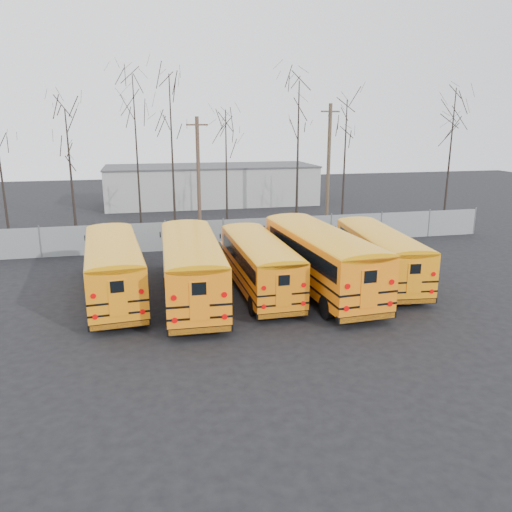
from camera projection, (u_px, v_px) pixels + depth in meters
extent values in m
plane|color=black|center=(265.00, 306.00, 23.80)|extent=(120.00, 120.00, 0.00)
cube|color=gray|center=(223.00, 234.00, 34.84)|extent=(40.00, 0.04, 2.00)
cube|color=#9A9995|center=(211.00, 185.00, 53.85)|extent=(22.00, 8.00, 4.00)
cylinder|color=black|center=(91.00, 315.00, 21.37)|extent=(0.35, 1.00, 0.99)
cylinder|color=black|center=(144.00, 310.00, 22.02)|extent=(0.35, 1.00, 0.99)
cylinder|color=black|center=(92.00, 265.00, 29.00)|extent=(0.35, 1.00, 0.99)
cylinder|color=black|center=(131.00, 262.00, 29.65)|extent=(0.35, 1.00, 0.99)
cube|color=orange|center=(114.00, 267.00, 24.35)|extent=(3.18, 9.33, 2.32)
cube|color=orange|center=(111.00, 254.00, 29.52)|extent=(2.34, 1.85, 0.99)
cube|color=black|center=(113.00, 258.00, 24.04)|extent=(3.14, 8.35, 0.69)
cube|color=black|center=(114.00, 277.00, 25.31)|extent=(3.35, 11.02, 0.09)
cube|color=black|center=(113.00, 267.00, 25.18)|extent=(3.35, 11.02, 0.09)
cube|color=black|center=(120.00, 325.00, 20.53)|extent=(2.53, 0.42, 0.28)
cube|color=black|center=(111.00, 259.00, 30.38)|extent=(2.37, 0.38, 0.26)
cube|color=orange|center=(118.00, 298.00, 20.13)|extent=(0.74, 0.10, 1.53)
cylinder|color=#B20505|center=(95.00, 317.00, 20.02)|extent=(0.22, 0.06, 0.22)
cylinder|color=#B20505|center=(143.00, 312.00, 20.57)|extent=(0.22, 0.06, 0.22)
cylinder|color=#B20505|center=(93.00, 296.00, 19.79)|extent=(0.22, 0.06, 0.22)
cylinder|color=#B20505|center=(141.00, 291.00, 20.34)|extent=(0.22, 0.06, 0.22)
cylinder|color=black|center=(170.00, 318.00, 21.02)|extent=(0.33, 1.05, 1.04)
cylinder|color=black|center=(225.00, 314.00, 21.45)|extent=(0.33, 1.05, 1.04)
cylinder|color=black|center=(166.00, 263.00, 29.31)|extent=(0.33, 1.05, 1.04)
cylinder|color=black|center=(206.00, 261.00, 29.74)|extent=(0.33, 1.05, 1.04)
cube|color=orange|center=(191.00, 267.00, 24.13)|extent=(2.95, 9.75, 2.44)
cube|color=orange|center=(185.00, 252.00, 29.73)|extent=(2.40, 1.85, 1.04)
cube|color=black|center=(191.00, 257.00, 23.79)|extent=(2.95, 8.72, 0.73)
cube|color=black|center=(191.00, 276.00, 25.16)|extent=(3.05, 11.54, 0.09)
cube|color=black|center=(190.00, 266.00, 25.03)|extent=(3.05, 11.54, 0.09)
cube|color=black|center=(200.00, 330.00, 19.97)|extent=(2.67, 0.33, 0.29)
cube|color=black|center=(185.00, 258.00, 30.67)|extent=(2.50, 0.30, 0.27)
cube|color=orange|center=(199.00, 301.00, 19.54)|extent=(0.78, 0.07, 1.61)
cylinder|color=#B20505|center=(175.00, 320.00, 19.54)|extent=(0.23, 0.05, 0.23)
cylinder|color=#B20505|center=(225.00, 317.00, 19.90)|extent=(0.23, 0.05, 0.23)
cylinder|color=#B20505|center=(174.00, 298.00, 19.30)|extent=(0.23, 0.05, 0.23)
cylinder|color=#B20505|center=(224.00, 295.00, 19.66)|extent=(0.23, 0.05, 0.23)
cylinder|color=black|center=(253.00, 306.00, 22.59)|extent=(0.27, 0.93, 0.93)
cylinder|color=black|center=(297.00, 302.00, 23.07)|extent=(0.27, 0.93, 0.93)
cylinder|color=black|center=(223.00, 261.00, 29.95)|extent=(0.27, 0.93, 0.93)
cylinder|color=black|center=(257.00, 259.00, 30.43)|extent=(0.27, 0.93, 0.93)
cube|color=orange|center=(259.00, 263.00, 25.40)|extent=(2.41, 8.69, 2.19)
cube|color=orange|center=(239.00, 251.00, 30.38)|extent=(2.11, 1.60, 0.93)
cube|color=black|center=(260.00, 255.00, 25.10)|extent=(2.44, 7.76, 0.65)
cube|color=black|center=(256.00, 272.00, 26.32)|extent=(2.46, 10.29, 0.08)
cube|color=black|center=(256.00, 263.00, 26.20)|extent=(2.46, 10.29, 0.08)
cube|color=black|center=(283.00, 314.00, 21.71)|extent=(2.39, 0.23, 0.26)
cube|color=black|center=(237.00, 256.00, 31.21)|extent=(2.24, 0.21, 0.24)
cube|color=orange|center=(284.00, 291.00, 21.32)|extent=(0.70, 0.04, 1.44)
cylinder|color=#B20505|center=(264.00, 307.00, 21.28)|extent=(0.21, 0.04, 0.21)
cylinder|color=#B20505|center=(303.00, 303.00, 21.68)|extent=(0.21, 0.04, 0.21)
cylinder|color=#B20505|center=(264.00, 288.00, 21.06)|extent=(0.21, 0.04, 0.21)
cylinder|color=#B20505|center=(304.00, 285.00, 21.47)|extent=(0.21, 0.04, 0.21)
cylinder|color=black|center=(327.00, 307.00, 22.17)|extent=(0.37, 1.09, 1.08)
cylinder|color=black|center=(375.00, 302.00, 22.84)|extent=(0.37, 1.09, 1.08)
cylinder|color=black|center=(266.00, 257.00, 30.57)|extent=(0.37, 1.09, 1.08)
cylinder|color=black|center=(303.00, 254.00, 31.23)|extent=(0.37, 1.09, 1.08)
cube|color=orange|center=(321.00, 258.00, 25.43)|extent=(3.28, 10.17, 2.53)
cube|color=orange|center=(282.00, 246.00, 31.11)|extent=(2.53, 1.97, 1.08)
cube|color=black|center=(323.00, 248.00, 25.08)|extent=(3.26, 9.09, 0.75)
cube|color=black|center=(314.00, 268.00, 26.48)|extent=(3.43, 12.02, 0.10)
cube|color=black|center=(314.00, 258.00, 26.34)|extent=(3.43, 12.02, 0.10)
cube|color=black|center=(366.00, 317.00, 21.22)|extent=(2.77, 0.40, 0.30)
cube|color=black|center=(278.00, 252.00, 32.06)|extent=(2.60, 0.37, 0.28)
cube|color=orange|center=(370.00, 289.00, 20.78)|extent=(0.81, 0.09, 1.67)
cylinder|color=#B20505|center=(346.00, 309.00, 20.68)|extent=(0.24, 0.06, 0.24)
cylinder|color=#B20505|center=(390.00, 304.00, 21.24)|extent=(0.24, 0.06, 0.24)
cylinder|color=#B20505|center=(348.00, 286.00, 20.43)|extent=(0.24, 0.06, 0.24)
cylinder|color=#B20505|center=(392.00, 282.00, 20.99)|extent=(0.24, 0.06, 0.24)
cylinder|color=black|center=(381.00, 292.00, 24.35)|extent=(0.36, 0.96, 0.94)
cylinder|color=black|center=(422.00, 291.00, 24.60)|extent=(0.36, 0.96, 0.94)
cylinder|color=black|center=(336.00, 252.00, 31.92)|extent=(0.36, 0.96, 0.94)
cylinder|color=black|center=(368.00, 251.00, 32.17)|extent=(0.36, 0.96, 0.94)
cube|color=orange|center=(380.00, 254.00, 27.12)|extent=(3.24, 8.93, 2.21)
cube|color=orange|center=(351.00, 244.00, 32.24)|extent=(2.27, 1.81, 0.94)
cube|color=black|center=(382.00, 246.00, 26.82)|extent=(3.18, 8.00, 0.66)
cube|color=black|center=(374.00, 262.00, 28.06)|extent=(3.43, 10.54, 0.08)
cube|color=black|center=(375.00, 254.00, 27.94)|extent=(3.43, 10.54, 0.08)
cube|color=black|center=(412.00, 301.00, 23.32)|extent=(2.41, 0.45, 0.26)
cube|color=black|center=(347.00, 249.00, 33.09)|extent=(2.26, 0.42, 0.24)
cube|color=orange|center=(415.00, 279.00, 22.93)|extent=(0.70, 0.11, 1.46)
cylinder|color=#B20505|center=(395.00, 293.00, 22.99)|extent=(0.21, 0.06, 0.21)
cylinder|color=#B20505|center=(432.00, 291.00, 23.20)|extent=(0.21, 0.06, 0.21)
cylinder|color=#B20505|center=(396.00, 275.00, 22.77)|extent=(0.21, 0.06, 0.21)
cylinder|color=#B20505|center=(434.00, 274.00, 22.98)|extent=(0.21, 0.06, 0.21)
cylinder|color=#4E392C|center=(199.00, 178.00, 37.68)|extent=(0.28, 0.28, 8.96)
cube|color=#4E392C|center=(197.00, 125.00, 36.68)|extent=(1.60, 0.16, 0.12)
cylinder|color=#4F3E2C|center=(329.00, 163.00, 43.79)|extent=(0.31, 0.31, 10.12)
cube|color=#4F3E2C|center=(330.00, 111.00, 42.66)|extent=(1.80, 0.42, 0.13)
cone|color=black|center=(2.00, 176.00, 35.27)|extent=(0.26, 0.26, 9.69)
cone|color=black|center=(71.00, 178.00, 35.32)|extent=(0.26, 0.26, 9.44)
cone|color=black|center=(137.00, 158.00, 37.19)|extent=(0.26, 0.26, 11.86)
cone|color=black|center=(173.00, 161.00, 35.36)|extent=(0.26, 0.26, 11.73)
cone|color=black|center=(226.00, 175.00, 37.41)|extent=(0.26, 0.26, 9.44)
cone|color=black|center=(298.00, 157.00, 40.51)|extent=(0.26, 0.26, 11.71)
cone|color=black|center=(344.00, 170.00, 37.30)|extent=(0.26, 0.26, 10.16)
cone|color=black|center=(449.00, 162.00, 39.28)|extent=(0.26, 0.26, 11.09)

